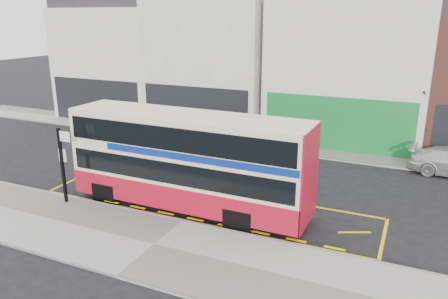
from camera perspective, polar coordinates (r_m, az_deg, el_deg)
The scene contains 14 objects.
ground at distance 17.01m, azimuth -4.80°, elevation -9.14°, with size 120.00×120.00×0.00m, color black.
pavement at distance 15.25m, azimuth -9.09°, elevation -12.30°, with size 40.00×4.00×0.15m, color #A19D99.
kerb at distance 16.69m, azimuth -5.44°, elevation -9.42°, with size 40.00×0.15×0.15m, color gray.
far_pavement at distance 26.48m, azimuth 6.77°, elevation 0.70°, with size 50.00×3.00×0.15m, color #A19D99.
road_markings at distance 18.29m, azimuth -2.36°, elevation -7.12°, with size 14.00×3.40×0.01m, color yellow, non-canonical shape.
terrace_far_left at distance 35.33m, azimuth -12.62°, elevation 12.38°, with size 8.00×8.01×10.80m.
terrace_left at distance 31.20m, azimuth -0.47°, elevation 13.11°, with size 8.00×8.01×11.80m.
terrace_green_shop at distance 28.65m, azimuth 16.46°, elevation 11.57°, with size 9.00×8.01×11.30m.
double_decker_bus at distance 17.20m, azimuth -4.62°, elevation -1.42°, with size 9.82×2.38×3.91m.
bus_stop_post at distance 18.60m, azimuth -20.29°, elevation -1.12°, with size 0.78×0.13×3.14m.
car_silver at distance 27.84m, azimuth -10.26°, elevation 2.75°, with size 1.72×4.26×1.45m, color #B3B4B8.
car_grey at distance 24.52m, azimuth 3.93°, elevation 0.75°, with size 1.29×3.71×1.22m, color #3D3D44.
street_tree_left at distance 33.37m, azimuth -16.18°, elevation 10.15°, with size 2.61×2.61×5.63m.
street_tree_right at distance 25.41m, azimuth 24.96°, elevation 6.09°, with size 2.27×2.27×4.90m.
Camera 1 is at (7.54, -13.27, 7.52)m, focal length 35.00 mm.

